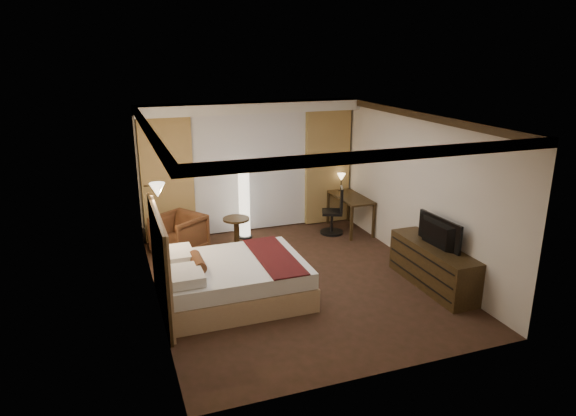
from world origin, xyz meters
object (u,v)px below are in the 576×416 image
object	(u,v)px
bed	(235,280)
office_chair	(332,210)
floor_lamp	(244,204)
desk	(350,213)
dresser	(433,266)
armchair	(179,232)
side_table	(237,232)
television	(435,229)

from	to	relation	value
bed	office_chair	distance (m)	3.43
office_chair	floor_lamp	bearing A→B (deg)	-170.12
floor_lamp	desk	bearing A→B (deg)	-8.81
bed	office_chair	xyz separation A→B (m)	(2.63, 2.19, 0.19)
floor_lamp	dresser	xyz separation A→B (m)	(2.26, -3.23, -0.35)
bed	floor_lamp	xyz separation A→B (m)	(0.86, 2.58, 0.39)
bed	armchair	world-z (taller)	armchair
side_table	television	bearing A→B (deg)	-48.53
desk	dresser	xyz separation A→B (m)	(0.05, -2.88, -0.02)
side_table	dresser	bearing A→B (deg)	-48.19
bed	television	bearing A→B (deg)	-11.81
side_table	dresser	size ratio (longest dim) A/B	0.31
side_table	bed	bearing A→B (deg)	-105.12
floor_lamp	television	distance (m)	3.93
bed	side_table	world-z (taller)	bed
armchair	office_chair	xyz separation A→B (m)	(3.15, 0.01, 0.09)
bed	office_chair	bearing A→B (deg)	39.75
desk	television	world-z (taller)	television
desk	armchair	bearing A→B (deg)	-178.98
office_chair	dresser	size ratio (longest dim) A/B	0.55
bed	desk	bearing A→B (deg)	36.08
armchair	side_table	bearing A→B (deg)	55.70
side_table	television	distance (m)	3.84
bed	armchair	xyz separation A→B (m)	(-0.52, 2.17, 0.10)
office_chair	television	size ratio (longest dim) A/B	1.01
office_chair	dresser	bearing A→B (deg)	-57.78
armchair	dresser	world-z (taller)	armchair
armchair	dresser	bearing A→B (deg)	17.45
office_chair	television	world-z (taller)	television
office_chair	dresser	distance (m)	2.88
side_table	office_chair	xyz separation A→B (m)	(2.04, 0.00, 0.22)
armchair	office_chair	distance (m)	3.15
armchair	office_chair	size ratio (longest dim) A/B	0.83
floor_lamp	desk	distance (m)	2.26
office_chair	television	bearing A→B (deg)	-58.37
bed	floor_lamp	distance (m)	2.75
desk	office_chair	bearing A→B (deg)	-173.53
armchair	dresser	size ratio (longest dim) A/B	0.46
dresser	television	bearing A→B (deg)	180.00
bed	desk	world-z (taller)	desk
armchair	side_table	size ratio (longest dim) A/B	1.46
side_table	desk	size ratio (longest dim) A/B	0.45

